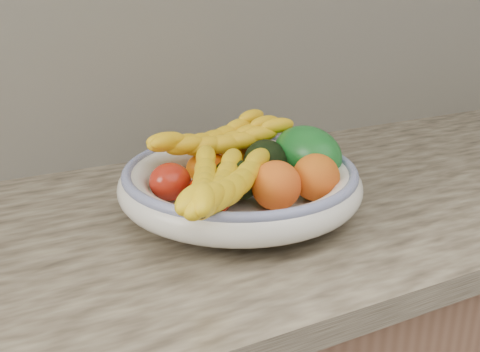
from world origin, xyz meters
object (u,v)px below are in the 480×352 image
at_px(fruit_bowl, 240,183).
at_px(banana_bunch_front, 217,192).
at_px(banana_bunch_back, 218,144).
at_px(green_mango, 307,155).

xyz_separation_m(fruit_bowl, banana_bunch_front, (-0.08, -0.09, 0.03)).
bearing_deg(banana_bunch_back, green_mango, -45.03).
distance_m(fruit_bowl, banana_bunch_back, 0.10).
height_order(banana_bunch_back, banana_bunch_front, banana_bunch_back).
bearing_deg(banana_bunch_back, fruit_bowl, -102.30).
bearing_deg(fruit_bowl, banana_bunch_back, 88.03).
xyz_separation_m(banana_bunch_back, banana_bunch_front, (-0.08, -0.18, -0.01)).
bearing_deg(banana_bunch_front, banana_bunch_back, 11.40).
bearing_deg(banana_bunch_front, green_mango, -29.09).
xyz_separation_m(green_mango, banana_bunch_front, (-0.21, -0.10, 0.01)).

